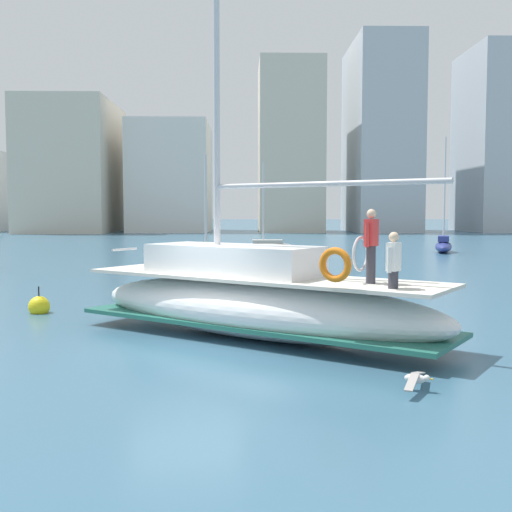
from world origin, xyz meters
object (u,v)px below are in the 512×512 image
object	(u,v)px
main_sailboat	(255,300)
mooring_buoy	(39,307)
moored_cutter_left	(444,245)
moored_sloop_near	(267,245)
moored_catamaran	(200,263)
seagull	(416,378)

from	to	relation	value
main_sailboat	mooring_buoy	bearing A→B (deg)	149.95
mooring_buoy	moored_cutter_left	bearing A→B (deg)	52.45
moored_sloop_near	moored_cutter_left	distance (m)	12.74
main_sailboat	moored_cutter_left	xyz separation A→B (m)	(14.12, 30.23, -0.34)
moored_catamaran	seagull	distance (m)	20.58
mooring_buoy	seagull	bearing A→B (deg)	-42.56
seagull	moored_catamaran	bearing A→B (deg)	104.07
main_sailboat	moored_catamaran	distance (m)	15.60
moored_cutter_left	seagull	xyz separation A→B (m)	(-11.50, -34.78, -0.34)
moored_sloop_near	mooring_buoy	bearing A→B (deg)	-105.68
main_sailboat	moored_catamaran	bearing A→B (deg)	98.77
main_sailboat	mooring_buoy	xyz separation A→B (m)	(-6.31, 3.65, -0.71)
main_sailboat	moored_cutter_left	world-z (taller)	main_sailboat
main_sailboat	moored_cutter_left	size ratio (longest dim) A/B	1.40
moored_cutter_left	moored_catamaran	bearing A→B (deg)	-138.08
main_sailboat	mooring_buoy	size ratio (longest dim) A/B	12.67
moored_catamaran	seagull	bearing A→B (deg)	-75.93
moored_sloop_near	main_sailboat	bearing A→B (deg)	-92.62
moored_catamaran	moored_cutter_left	distance (m)	22.18
moored_catamaran	moored_cutter_left	size ratio (longest dim) A/B	0.69
moored_catamaran	moored_sloop_near	bearing A→B (deg)	76.46
moored_cutter_left	mooring_buoy	world-z (taller)	moored_cutter_left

